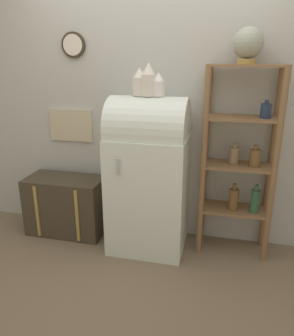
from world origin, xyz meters
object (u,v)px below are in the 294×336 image
(vase_center, at_px, (149,81))
(globe, at_px, (248,44))
(vase_right, at_px, (158,85))
(refrigerator, at_px, (149,173))
(suitcase_trunk, at_px, (66,205))
(vase_left, at_px, (139,83))

(vase_center, bearing_deg, globe, 10.30)
(globe, height_order, vase_right, globe)
(refrigerator, height_order, suitcase_trunk, refrigerator)
(vase_right, bearing_deg, refrigerator, 173.28)
(suitcase_trunk, xyz_separation_m, vase_center, (0.86, -0.06, 1.23))
(refrigerator, height_order, globe, globe)
(globe, xyz_separation_m, vase_right, (-0.67, -0.13, -0.31))
(vase_center, height_order, vase_right, vase_center)
(refrigerator, bearing_deg, vase_right, -6.72)
(globe, bearing_deg, vase_right, -168.76)
(suitcase_trunk, distance_m, vase_left, 1.44)
(vase_left, relative_size, vase_center, 0.85)
(vase_right, bearing_deg, vase_center, -177.89)
(refrigerator, relative_size, vase_left, 6.19)
(suitcase_trunk, height_order, vase_center, vase_center)
(globe, xyz_separation_m, vase_center, (-0.75, -0.14, -0.28))
(globe, distance_m, vase_right, 0.75)
(refrigerator, bearing_deg, vase_center, -76.64)
(refrigerator, distance_m, vase_center, 0.80)
(vase_left, height_order, vase_center, vase_center)
(globe, bearing_deg, refrigerator, -170.66)
(suitcase_trunk, relative_size, vase_center, 2.86)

